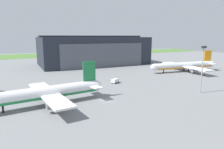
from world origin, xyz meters
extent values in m
plane|color=slate|center=(0.00, 0.00, 0.00)|extent=(440.00, 440.00, 0.00)
cube|color=#4C7734|center=(0.00, 179.16, 0.04)|extent=(440.00, 56.00, 0.08)
cube|color=#232833|center=(28.41, 86.54, 10.24)|extent=(78.59, 40.93, 20.48)
cube|color=#4C515B|center=(28.41, 65.92, 8.19)|extent=(59.73, 0.30, 16.38)
cube|color=#232833|center=(28.41, 86.54, 21.08)|extent=(78.59, 9.82, 1.20)
cylinder|color=white|center=(-18.56, 3.61, 4.00)|extent=(35.82, 8.17, 3.99)
sphere|color=white|center=(-0.89, 5.72, 4.00)|extent=(3.11, 3.11, 3.11)
cube|color=#1E7A42|center=(-18.56, 3.61, 2.91)|extent=(33.00, 7.88, 0.70)
cube|color=#1E7A42|center=(-3.72, 5.38, 9.39)|extent=(4.64, 0.95, 6.78)
cube|color=white|center=(-3.36, 8.43, 4.40)|extent=(3.84, 5.92, 0.28)
cube|color=white|center=(-2.66, 2.49, 4.40)|extent=(3.84, 5.92, 0.28)
cube|color=white|center=(-18.87, 12.20, 3.50)|extent=(7.43, 15.52, 0.56)
cube|color=white|center=(-16.84, -4.82, 3.50)|extent=(7.43, 15.52, 0.56)
cylinder|color=gray|center=(-19.53, 10.92, 2.11)|extent=(4.02, 2.63, 2.19)
cylinder|color=gray|center=(-17.78, -3.73, 2.11)|extent=(4.02, 2.63, 2.19)
cylinder|color=black|center=(-30.58, 2.17, 1.00)|extent=(0.56, 0.56, 2.01)
cylinder|color=black|center=(-17.40, 5.85, 1.00)|extent=(0.56, 0.56, 2.01)
cylinder|color=black|center=(-16.90, 1.70, 1.00)|extent=(0.56, 0.56, 2.01)
cylinder|color=silver|center=(66.09, 30.84, 3.77)|extent=(43.08, 7.90, 3.93)
sphere|color=silver|center=(44.73, 32.83, 3.77)|extent=(3.77, 3.77, 3.77)
sphere|color=silver|center=(87.45, 28.84, 3.77)|extent=(3.06, 3.06, 3.06)
cube|color=orange|center=(66.09, 30.84, 2.69)|extent=(39.67, 7.62, 0.69)
cube|color=orange|center=(84.03, 29.16, 9.07)|extent=(5.59, 0.92, 6.68)
cube|color=silver|center=(85.16, 32.02, 4.16)|extent=(4.36, 5.83, 0.28)
cube|color=silver|center=(84.61, 26.15, 4.16)|extent=(4.36, 5.83, 0.28)
cube|color=silver|center=(67.89, 40.84, 3.28)|extent=(8.52, 18.66, 0.56)
cube|color=silver|center=(66.00, 20.67, 3.28)|extent=(8.52, 18.66, 0.56)
cylinder|color=gray|center=(66.96, 39.47, 1.90)|extent=(3.91, 2.50, 2.16)
cylinder|color=gray|center=(65.34, 22.19, 1.90)|extent=(3.91, 2.50, 2.16)
cylinder|color=black|center=(51.57, 32.19, 0.90)|extent=(0.56, 0.56, 1.80)
cylinder|color=black|center=(67.99, 32.73, 0.90)|extent=(0.56, 0.56, 1.80)
cylinder|color=black|center=(67.61, 28.62, 0.90)|extent=(0.56, 0.56, 1.80)
cube|color=silver|center=(13.19, 20.63, 1.18)|extent=(2.20, 2.53, 1.66)
cube|color=white|center=(14.75, 21.50, 1.15)|extent=(3.03, 3.00, 1.61)
cylinder|color=black|center=(12.67, 21.68, 0.34)|extent=(0.73, 0.56, 0.69)
cylinder|color=black|center=(13.82, 19.63, 0.34)|extent=(0.73, 0.56, 0.69)
cylinder|color=black|center=(14.54, 22.73, 0.34)|extent=(0.73, 0.56, 0.69)
cylinder|color=black|center=(15.69, 20.68, 0.34)|extent=(0.73, 0.56, 0.69)
cylinder|color=#99999E|center=(36.21, -7.31, 8.43)|extent=(0.44, 0.44, 16.86)
cube|color=#333338|center=(36.21, -7.31, 17.26)|extent=(2.40, 0.50, 0.80)
camera|label=1|loc=(-26.48, -59.62, 21.16)|focal=32.42mm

